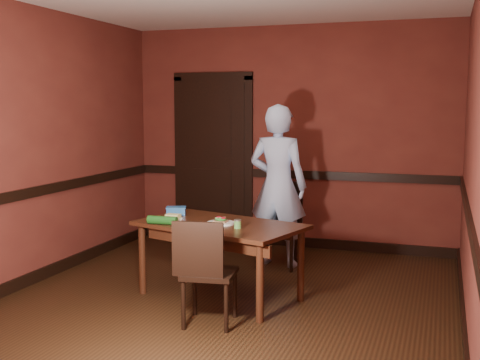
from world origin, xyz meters
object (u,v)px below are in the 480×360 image
Objects in this scene: chair_far at (277,225)px; sauce_jar at (238,224)px; cheese_saucer at (173,218)px; food_tub at (176,211)px; dining_table at (220,260)px; person at (278,186)px; chair_near at (210,271)px; sandwich_plate at (221,222)px.

chair_far is 11.92× the size of sauce_jar.
food_tub is (-0.08, 0.24, 0.02)m from cheese_saucer.
dining_table is 0.48m from sauce_jar.
chair_far reaches higher than sauce_jar.
chair_far is 0.52× the size of person.
chair_near is at bearing -46.54° from cheese_saucer.
dining_table is 0.84× the size of person.
person is at bearing 82.17° from sandwich_plate.
sandwich_plate is 3.25× the size of sauce_jar.
dining_table is 6.61× the size of food_tub.
sauce_jar is (0.02, -1.34, 0.27)m from chair_far.
person is (0.20, 1.26, 0.53)m from dining_table.
chair_near is at bearing -71.95° from food_tub.
chair_near is (-0.05, -1.83, -0.03)m from chair_far.
food_tub is (-0.74, -1.01, -0.15)m from person.
dining_table is 1.19m from chair_far.
dining_table is 0.71m from food_tub.
cheese_saucer is (-0.69, 0.17, -0.02)m from sauce_jar.
dining_table is 0.59m from cheese_saucer.
dining_table is at bearing -84.45° from chair_near.
sandwich_plate is at bearing -4.55° from cheese_saucer.
person is at bearing 91.21° from sauce_jar.
chair_near is at bearing 93.28° from person.
chair_near reaches higher than sauce_jar.
chair_far is 1.23m from food_tub.
person reaches higher than sauce_jar.
chair_far reaches higher than chair_near.
food_tub is (-0.77, 0.41, 0.00)m from sauce_jar.
person is (-0.01, 0.09, 0.42)m from chair_far.
sauce_jar reaches higher than sandwich_plate.
person reaches higher than chair_near.
sandwich_plate is at bearing 146.94° from sauce_jar.
chair_near is 1.96m from person.
chair_near is 5.01× the size of cheese_saucer.
dining_table is at bearing -0.36° from cheese_saucer.
sauce_jar is at bearing -33.06° from sandwich_plate.
sandwich_plate is at bearing -105.60° from chair_far.
sandwich_plate is (-0.14, 0.62, 0.27)m from chair_near.
person is at bearing 33.77° from food_tub.
chair_far reaches higher than sandwich_plate.
chair_far is at bearing 90.69° from sauce_jar.
sauce_jar is 0.45× the size of cheese_saucer.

